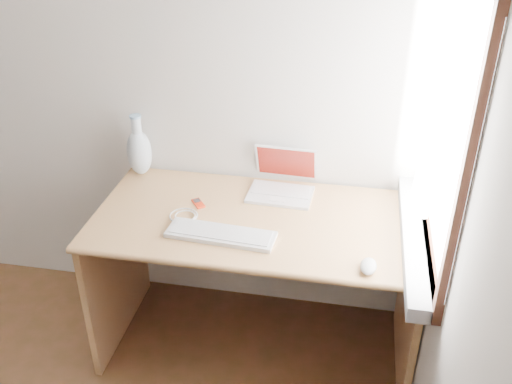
% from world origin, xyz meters
% --- Properties ---
extents(back_wall, '(3.50, 0.04, 2.60)m').
position_xyz_m(back_wall, '(0.00, 1.75, 1.30)').
color(back_wall, silver).
rests_on(back_wall, floor).
extents(window, '(0.11, 0.99, 1.10)m').
position_xyz_m(window, '(1.72, 1.30, 1.28)').
color(window, white).
rests_on(window, right_wall).
extents(desk, '(1.42, 0.71, 0.75)m').
position_xyz_m(desk, '(1.03, 1.46, 0.53)').
color(desk, tan).
rests_on(desk, floor).
extents(laptop, '(0.30, 0.26, 0.20)m').
position_xyz_m(laptop, '(1.10, 1.62, 0.80)').
color(laptop, white).
rests_on(laptop, desk).
extents(external_keyboard, '(0.46, 0.17, 0.02)m').
position_xyz_m(external_keyboard, '(0.91, 1.21, 0.76)').
color(external_keyboard, white).
rests_on(external_keyboard, desk).
extents(mouse, '(0.07, 0.11, 0.04)m').
position_xyz_m(mouse, '(1.51, 1.09, 0.77)').
color(mouse, white).
rests_on(mouse, desk).
extents(ipod, '(0.08, 0.09, 0.01)m').
position_xyz_m(ipod, '(0.75, 1.44, 0.76)').
color(ipod, red).
rests_on(ipod, desk).
extents(cable_coil, '(0.14, 0.14, 0.01)m').
position_xyz_m(cable_coil, '(0.71, 1.33, 0.75)').
color(cable_coil, white).
rests_on(cable_coil, desk).
extents(remote, '(0.05, 0.09, 0.01)m').
position_xyz_m(remote, '(0.71, 1.24, 0.76)').
color(remote, white).
rests_on(remote, desk).
extents(vase, '(0.12, 0.12, 0.31)m').
position_xyz_m(vase, '(0.39, 1.68, 0.88)').
color(vase, silver).
rests_on(vase, desk).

